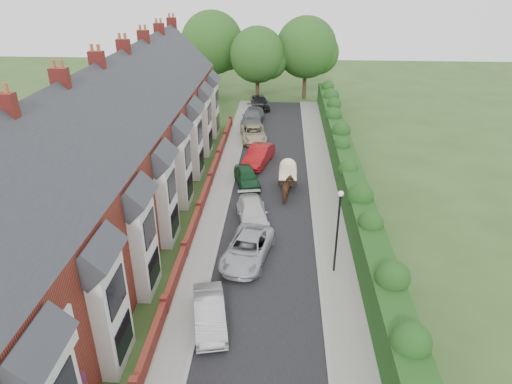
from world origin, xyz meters
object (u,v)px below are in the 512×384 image
(car_red, at_px, (259,155))
(car_green, at_px, (247,177))
(car_grey, at_px, (253,116))
(car_white, at_px, (252,213))
(car_silver_a, at_px, (210,313))
(car_black, at_px, (260,102))
(car_silver_b, at_px, (247,249))
(horse, at_px, (288,190))
(horse_cart, at_px, (288,173))
(lamppost, at_px, (338,222))
(car_beige, at_px, (253,133))

(car_red, bearing_deg, car_green, -85.39)
(car_green, xyz_separation_m, car_grey, (-0.56, 15.88, 0.09))
(car_white, height_order, car_red, car_red)
(car_silver_a, height_order, car_green, car_green)
(car_green, bearing_deg, car_white, -96.58)
(car_red, distance_m, car_black, 17.43)
(car_silver_b, xyz_separation_m, car_red, (-0.12, 14.61, 0.09))
(car_red, xyz_separation_m, car_black, (-0.79, 17.41, -0.01))
(car_silver_a, bearing_deg, car_grey, 77.97)
(car_grey, bearing_deg, car_green, -85.29)
(car_red, bearing_deg, horse, -56.11)
(car_green, height_order, car_black, car_black)
(car_silver_b, height_order, horse_cart, horse_cart)
(lamppost, relative_size, car_beige, 1.00)
(car_black, relative_size, horse_cart, 1.49)
(car_beige, distance_m, car_grey, 5.45)
(car_black, bearing_deg, car_grey, -107.05)
(car_silver_a, relative_size, car_black, 0.89)
(car_silver_b, distance_m, car_green, 10.25)
(car_red, bearing_deg, car_beige, 111.99)
(car_green, distance_m, car_black, 21.81)
(car_beige, relative_size, horse_cart, 1.64)
(horse_cart, bearing_deg, lamppost, -76.50)
(car_green, relative_size, car_grey, 0.76)
(car_silver_a, xyz_separation_m, car_red, (1.28, 20.21, 0.12))
(car_silver_a, relative_size, horse, 2.05)
(car_red, bearing_deg, horse_cart, -48.07)
(horse_cart, bearing_deg, car_black, 98.47)
(car_red, bearing_deg, car_grey, 110.24)
(car_beige, distance_m, horse, 13.38)
(lamppost, xyz_separation_m, car_silver_b, (-5.00, 1.00, -2.58))
(car_white, height_order, car_beige, car_beige)
(lamppost, bearing_deg, car_beige, 105.44)
(car_white, xyz_separation_m, car_red, (-0.12, 10.19, 0.12))
(lamppost, height_order, horse_cart, lamppost)
(car_silver_b, distance_m, car_white, 4.42)
(car_red, bearing_deg, lamppost, -57.92)
(car_white, relative_size, car_black, 1.01)
(car_white, relative_size, car_red, 0.97)
(car_black, bearing_deg, car_beige, -102.70)
(horse, bearing_deg, car_silver_a, 75.33)
(car_green, bearing_deg, horse_cart, -20.52)
(car_red, xyz_separation_m, car_grey, (-1.28, 11.48, -0.01))
(horse_cart, bearing_deg, car_red, 118.03)
(car_black, distance_m, horse_cart, 22.37)
(car_white, distance_m, car_beige, 16.27)
(car_white, xyz_separation_m, horse, (2.38, 3.29, 0.17))
(car_silver_a, relative_size, horse_cart, 1.33)
(car_silver_a, relative_size, car_red, 0.85)
(car_silver_a, bearing_deg, car_silver_b, 63.94)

